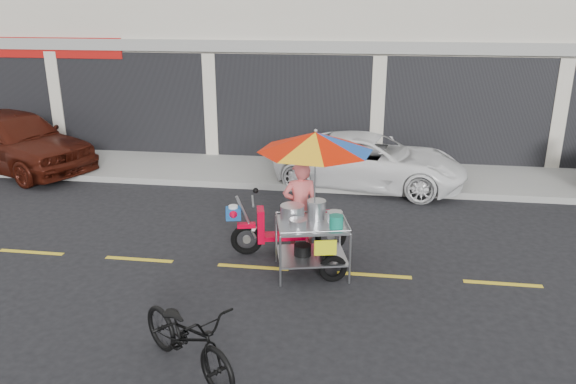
# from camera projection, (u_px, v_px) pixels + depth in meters

# --- Properties ---
(ground) EXTENTS (90.00, 90.00, 0.00)m
(ground) POSITION_uv_depth(u_px,v_px,m) (374.00, 275.00, 9.08)
(ground) COLOR black
(sidewalk) EXTENTS (45.00, 3.00, 0.15)m
(sidewalk) POSITION_uv_depth(u_px,v_px,m) (375.00, 173.00, 14.21)
(sidewalk) COLOR gray
(sidewalk) RESTS_ON ground
(shophouse_block) EXTENTS (36.00, 8.11, 10.40)m
(shophouse_block) POSITION_uv_depth(u_px,v_px,m) (474.00, 0.00, 17.24)
(shophouse_block) COLOR beige
(shophouse_block) RESTS_ON ground
(centerline) EXTENTS (42.00, 0.10, 0.01)m
(centerline) POSITION_uv_depth(u_px,v_px,m) (374.00, 275.00, 9.08)
(centerline) COLOR gold
(centerline) RESTS_ON ground
(maroon_sedan) EXTENTS (5.10, 3.60, 1.61)m
(maroon_sedan) POSITION_uv_depth(u_px,v_px,m) (14.00, 140.00, 14.51)
(maroon_sedan) COLOR #3D1209
(maroon_sedan) RESTS_ON ground
(white_pickup) EXTENTS (4.76, 2.80, 1.24)m
(white_pickup) POSITION_uv_depth(u_px,v_px,m) (371.00, 161.00, 13.30)
(white_pickup) COLOR white
(white_pickup) RESTS_ON ground
(near_bicycle) EXTENTS (1.79, 1.60, 0.94)m
(near_bicycle) POSITION_uv_depth(u_px,v_px,m) (188.00, 336.00, 6.60)
(near_bicycle) COLOR black
(near_bicycle) RESTS_ON ground
(food_vendor_rig) EXTENTS (2.67, 2.19, 2.37)m
(food_vendor_rig) POSITION_uv_depth(u_px,v_px,m) (308.00, 179.00, 9.02)
(food_vendor_rig) COLOR black
(food_vendor_rig) RESTS_ON ground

